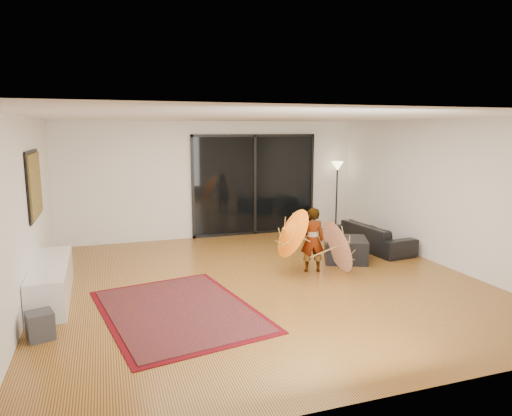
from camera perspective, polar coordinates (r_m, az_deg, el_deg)
name	(u,v)px	position (r m, az deg, el deg)	size (l,w,h in m)	color
floor	(263,282)	(7.69, 0.90, -9.24)	(7.00, 7.00, 0.00)	#AB762E
ceiling	(264,117)	(7.27, 0.96, 11.32)	(7.00, 7.00, 0.00)	white
wall_back	(214,180)	(10.70, -5.33, 3.53)	(7.00, 7.00, 0.00)	silver
wall_front	(393,260)	(4.29, 16.76, -6.21)	(7.00, 7.00, 0.00)	silver
wall_left	(23,215)	(7.03, -27.06, -0.74)	(7.00, 7.00, 0.00)	silver
wall_right	(441,193)	(9.13, 22.13, 1.79)	(7.00, 7.00, 0.00)	silver
sliding_door	(255,185)	(10.95, -0.18, 2.92)	(3.06, 0.07, 2.40)	black
painting	(35,185)	(7.97, -25.95, 2.64)	(0.04, 1.28, 1.08)	black
media_console	(51,281)	(7.51, -24.23, -8.34)	(0.50, 2.01, 0.56)	white
speaker	(40,325)	(6.26, -25.37, -13.11)	(0.30, 0.30, 0.34)	#424244
persian_rug	(178,310)	(6.62, -9.70, -12.51)	(2.39, 3.01, 0.02)	#51070E
sofa	(374,236)	(10.00, 14.56, -3.46)	(1.85, 0.72, 0.54)	black
ottoman	(346,250)	(8.99, 11.14, -5.12)	(0.78, 0.78, 0.44)	black
floor_lamp	(337,176)	(11.57, 10.11, 3.94)	(0.30, 0.30, 1.73)	black
child	(312,240)	(8.14, 7.05, -3.96)	(0.42, 0.28, 1.16)	#999999
parasol_orange	(285,234)	(7.85, 3.59, -3.28)	(0.57, 0.90, 0.90)	orange
parasol_white	(346,243)	(8.31, 11.23, -4.35)	(0.53, 0.97, 0.98)	white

